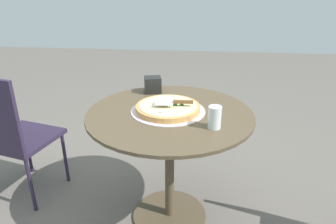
% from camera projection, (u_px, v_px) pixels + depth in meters
% --- Properties ---
extents(ground_plane, '(10.00, 10.00, 0.00)m').
position_uv_depth(ground_plane, '(170.00, 215.00, 2.01)').
color(ground_plane, '#645D56').
extents(patio_table, '(0.93, 0.93, 0.73)m').
position_uv_depth(patio_table, '(170.00, 140.00, 1.78)').
color(patio_table, brown).
rests_on(patio_table, ground).
extents(pizza_on_tray, '(0.42, 0.42, 0.05)m').
position_uv_depth(pizza_on_tray, '(168.00, 108.00, 1.72)').
color(pizza_on_tray, silver).
rests_on(pizza_on_tray, patio_table).
extents(pizza_server, '(0.09, 0.21, 0.02)m').
position_uv_depth(pizza_server, '(174.00, 102.00, 1.69)').
color(pizza_server, silver).
rests_on(pizza_server, pizza_on_tray).
extents(drinking_cup, '(0.07, 0.07, 0.11)m').
position_uv_depth(drinking_cup, '(215.00, 117.00, 1.51)').
color(drinking_cup, silver).
rests_on(drinking_cup, patio_table).
extents(napkin_dispenser, '(0.11, 0.12, 0.10)m').
position_uv_depth(napkin_dispenser, '(153.00, 85.00, 1.99)').
color(napkin_dispenser, black).
rests_on(napkin_dispenser, patio_table).
extents(patio_chair_corner, '(0.50, 0.50, 0.91)m').
position_uv_depth(patio_chair_corner, '(11.00, 132.00, 1.98)').
color(patio_chair_corner, '#291F36').
rests_on(patio_chair_corner, ground).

